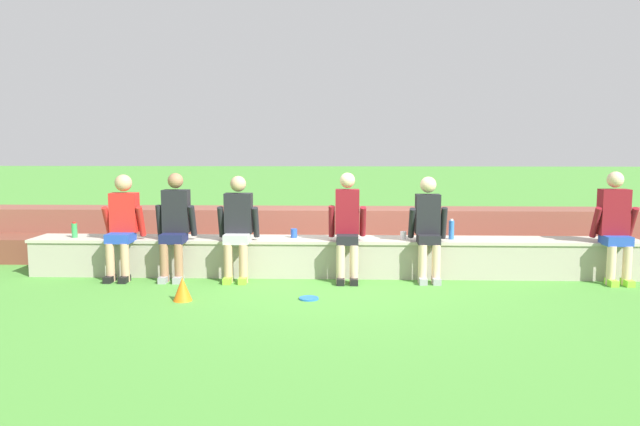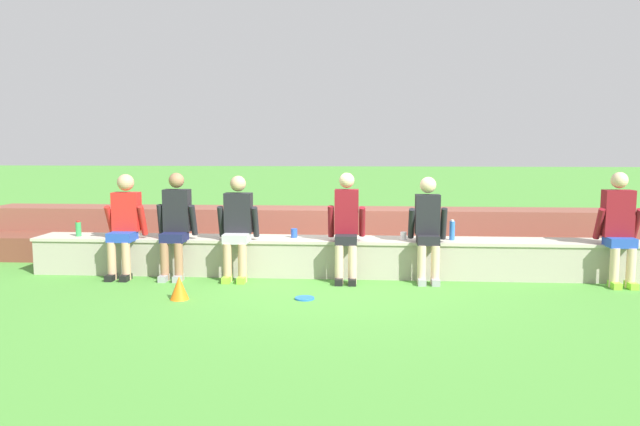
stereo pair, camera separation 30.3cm
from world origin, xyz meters
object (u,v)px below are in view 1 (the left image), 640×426
at_px(person_far_left, 122,223).
at_px(plastic_cup_right_end, 403,235).
at_px(plastic_cup_left_end, 294,233).
at_px(person_far_right, 428,226).
at_px(person_rightmost_edge, 615,224).
at_px(sports_cone, 182,289).
at_px(person_right_of_center, 347,225).
at_px(person_left_of_center, 175,223).
at_px(person_center, 238,225).
at_px(water_bottle_mid_right, 74,230).
at_px(frisbee, 309,298).
at_px(water_bottle_mid_left, 451,230).

relative_size(person_far_left, plastic_cup_right_end, 13.22).
bearing_deg(plastic_cup_right_end, plastic_cup_left_end, 177.16).
bearing_deg(person_far_right, person_rightmost_edge, -0.30).
bearing_deg(plastic_cup_left_end, person_rightmost_edge, -4.72).
distance_m(plastic_cup_left_end, sports_cone, 1.92).
bearing_deg(person_far_left, person_rightmost_edge, -0.27).
distance_m(person_right_of_center, sports_cone, 2.27).
relative_size(person_far_right, person_rightmost_edge, 0.95).
distance_m(person_left_of_center, plastic_cup_right_end, 3.04).
relative_size(person_center, water_bottle_mid_right, 6.27).
bearing_deg(person_rightmost_edge, plastic_cup_right_end, 174.25).
distance_m(person_right_of_center, frisbee, 1.32).
distance_m(water_bottle_mid_left, plastic_cup_right_end, 0.65).
height_order(person_right_of_center, water_bottle_mid_left, person_right_of_center).
bearing_deg(water_bottle_mid_left, person_center, -174.10).
xyz_separation_m(water_bottle_mid_right, sports_cone, (1.84, -1.38, -0.47)).
relative_size(person_center, plastic_cup_right_end, 13.09).
xyz_separation_m(person_right_of_center, plastic_cup_right_end, (0.76, 0.27, -0.18)).
relative_size(person_left_of_center, plastic_cup_left_end, 11.33).
relative_size(person_far_left, sports_cone, 5.07).
bearing_deg(sports_cone, water_bottle_mid_right, 143.16).
distance_m(water_bottle_mid_left, frisbee, 2.34).
distance_m(water_bottle_mid_right, frisbee, 3.56).
bearing_deg(person_left_of_center, plastic_cup_left_end, 11.75).
bearing_deg(person_center, person_left_of_center, 178.10).
distance_m(person_left_of_center, person_right_of_center, 2.27).
xyz_separation_m(person_center, plastic_cup_left_end, (0.71, 0.35, -0.16)).
distance_m(person_far_left, frisbee, 2.83).
height_order(person_far_right, water_bottle_mid_left, person_far_right).
bearing_deg(person_far_left, person_center, -1.39).
bearing_deg(sports_cone, frisbee, 4.54).
relative_size(person_far_left, person_left_of_center, 0.98).
bearing_deg(water_bottle_mid_left, sports_cone, -156.82).
relative_size(person_right_of_center, sports_cone, 5.18).
relative_size(water_bottle_mid_left, frisbee, 1.21).
height_order(water_bottle_mid_right, sports_cone, water_bottle_mid_right).
relative_size(plastic_cup_left_end, sports_cone, 0.45).
bearing_deg(plastic_cup_right_end, water_bottle_mid_left, 1.47).
relative_size(person_left_of_center, person_right_of_center, 0.99).
bearing_deg(plastic_cup_left_end, sports_cone, -128.46).
xyz_separation_m(person_left_of_center, plastic_cup_left_end, (1.55, 0.32, -0.17)).
distance_m(person_left_of_center, person_rightmost_edge, 5.70).
height_order(person_center, person_right_of_center, person_right_of_center).
bearing_deg(plastic_cup_left_end, person_right_of_center, -25.51).
xyz_separation_m(person_far_right, plastic_cup_left_end, (-1.77, 0.33, -0.16)).
bearing_deg(sports_cone, person_far_right, 21.11).
xyz_separation_m(water_bottle_mid_left, sports_cone, (-3.29, -1.41, -0.50)).
xyz_separation_m(person_center, plastic_cup_right_end, (2.19, 0.28, -0.17)).
height_order(person_center, person_far_right, person_center).
height_order(person_rightmost_edge, frisbee, person_rightmost_edge).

